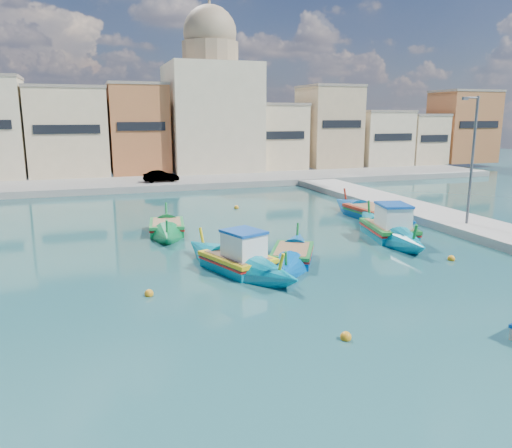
{
  "coord_description": "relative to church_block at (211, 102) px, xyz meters",
  "views": [
    {
      "loc": [
        -4.08,
        -17.91,
        6.91
      ],
      "look_at": [
        4.0,
        6.0,
        1.4
      ],
      "focal_mm": 35.0,
      "sensor_mm": 36.0,
      "label": 1
    }
  ],
  "objects": [
    {
      "name": "quay_street_lamp",
      "position": [
        7.44,
        -34.0,
        -4.07
      ],
      "size": [
        1.18,
        0.16,
        8.0
      ],
      "color": "#595B60",
      "rests_on": "ground"
    },
    {
      "name": "ground",
      "position": [
        -10.0,
        -40.0,
        -8.41
      ],
      "size": [
        160.0,
        160.0,
        0.0
      ],
      "primitive_type": "plane",
      "color": "#164243",
      "rests_on": "ground"
    },
    {
      "name": "church_block",
      "position": [
        0.0,
        0.0,
        0.0
      ],
      "size": [
        10.0,
        10.0,
        19.1
      ],
      "color": "beige",
      "rests_on": "ground"
    },
    {
      "name": "mooring_buoys",
      "position": [
        -7.74,
        -33.83,
        -8.33
      ],
      "size": [
        22.38,
        23.07,
        0.36
      ],
      "color": "orange",
      "rests_on": "ground"
    },
    {
      "name": "north_quay",
      "position": [
        -10.0,
        -8.0,
        -8.11
      ],
      "size": [
        80.0,
        8.0,
        0.6
      ],
      "primitive_type": "cube",
      "color": "gray",
      "rests_on": "ground"
    },
    {
      "name": "north_townhouses",
      "position": [
        -3.32,
        -0.64,
        -3.41
      ],
      "size": [
        83.2,
        7.87,
        10.19
      ],
      "color": "beige",
      "rests_on": "ground"
    },
    {
      "name": "luzzu_green",
      "position": [
        -9.81,
        -28.59,
        -8.15
      ],
      "size": [
        2.99,
        7.73,
        2.37
      ],
      "color": "#0A7237",
      "rests_on": "ground"
    },
    {
      "name": "luzzu_cyan_mid",
      "position": [
        4.18,
        -28.65,
        -8.11
      ],
      "size": [
        2.82,
        9.6,
        2.8
      ],
      "color": "#0050A3",
      "rests_on": "ground"
    },
    {
      "name": "luzzu_turquoise_cabin",
      "position": [
        2.17,
        -33.82,
        -8.02
      ],
      "size": [
        4.22,
        10.11,
        3.17
      ],
      "color": "#00809D",
      "rests_on": "ground"
    },
    {
      "name": "luzzu_blue_cabin",
      "position": [
        -7.88,
        -37.01,
        -8.05
      ],
      "size": [
        4.78,
        8.5,
        2.94
      ],
      "color": "#0084A1",
      "rests_on": "ground"
    },
    {
      "name": "luzzu_blue_south",
      "position": [
        -5.0,
        -36.5,
        -8.17
      ],
      "size": [
        5.32,
        7.76,
        2.27
      ],
      "color": "#0051A6",
      "rests_on": "ground"
    }
  ]
}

